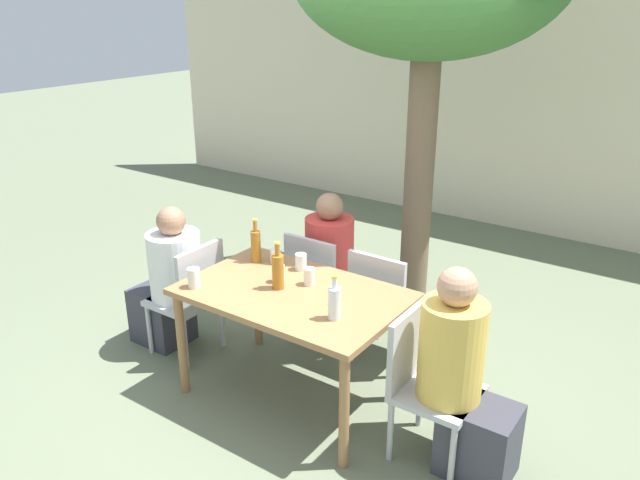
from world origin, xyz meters
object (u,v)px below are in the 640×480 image
Objects in this scene: patio_chair_1 at (424,377)px; dining_table_front at (293,303)px; patio_chair_2 at (318,283)px; drinking_glass_4 at (301,262)px; patio_chair_3 at (383,302)px; person_seated_1 at (463,383)px; drinking_glass_1 at (309,276)px; patio_chair_0 at (191,294)px; amber_bottle_1 at (278,271)px; person_seated_0 at (169,284)px; drinking_glass_2 at (194,278)px; person_seated_2 at (335,269)px; amber_bottle_0 at (256,245)px; drinking_glass_3 at (276,256)px; drinking_glass_0 at (279,273)px; water_bottle_2 at (334,302)px.

dining_table_front is at bearing 90.00° from patio_chair_1.
patio_chair_2 is 0.53m from drinking_glass_4.
dining_table_front is at bearing 67.62° from patio_chair_3.
person_seated_1 is 10.65× the size of drinking_glass_1.
amber_bottle_1 is (0.83, -0.02, 0.40)m from patio_chair_0.
person_seated_0 reaches higher than drinking_glass_4.
drinking_glass_2 is at bearing -142.16° from drinking_glass_1.
person_seated_2 is 0.89m from drinking_glass_1.
patio_chair_2 is 0.64m from amber_bottle_0.
drinking_glass_2 is (-0.27, -0.99, 0.35)m from patio_chair_2.
amber_bottle_1 reaches higher than drinking_glass_3.
patio_chair_1 is 1.37m from drinking_glass_3.
patio_chair_2 is at bearing 64.51° from amber_bottle_0.
drinking_glass_3 is (0.13, 0.06, -0.07)m from amber_bottle_0.
drinking_glass_0 is (1.01, 0.06, 0.33)m from person_seated_0.
patio_chair_0 is 0.60m from drinking_glass_2.
patio_chair_1 and patio_chair_2 have the same top height.
patio_chair_1 is 0.76× the size of person_seated_2.
person_seated_1 is 1.31m from amber_bottle_1.
patio_chair_1 is 0.23m from person_seated_1.
amber_bottle_0 is 0.38m from drinking_glass_0.
water_bottle_2 is (-0.52, -0.15, 0.39)m from patio_chair_1.
patio_chair_3 is 1.34m from drinking_glass_2.
person_seated_1 is 1.04× the size of person_seated_2.
patio_chair_2 is 7.81× the size of drinking_glass_4.
patio_chair_2 is 7.78× the size of drinking_glass_1.
patio_chair_3 is at bearing 65.08° from drinking_glass_1.
person_seated_2 is at bearing 135.85° from person_seated_0.
water_bottle_2 reaches higher than patio_chair_3.
patio_chair_2 is at bearing 90.00° from person_seated_2.
drinking_glass_3 is at bearing 150.52° from water_bottle_2.
patio_chair_2 is 7.42× the size of drinking_glass_0.
person_seated_1 reaches higher than patio_chair_1.
dining_table_front is 1.58× the size of patio_chair_3.
patio_chair_3 is 7.78× the size of drinking_glass_1.
drinking_glass_2 is (-0.27, -1.22, 0.32)m from person_seated_2.
drinking_glass_0 reaches higher than patio_chair_0.
drinking_glass_1 reaches higher than patio_chair_2.
patio_chair_0 is at bearing 46.21° from patio_chair_2.
person_seated_2 reaches higher than patio_chair_3.
person_seated_1 reaches higher than patio_chair_0.
patio_chair_2 is at bearing 77.04° from drinking_glass_3.
amber_bottle_1 is at bearing 88.71° from patio_chair_0.
water_bottle_2 is (0.69, -0.83, 0.39)m from patio_chair_2.
patio_chair_0 is 0.64m from amber_bottle_0.
patio_chair_1 is 2.81× the size of amber_bottle_0.
amber_bottle_0 is at bearing 80.87° from patio_chair_1.
water_bottle_2 is 2.41× the size of drinking_glass_4.
amber_bottle_0 is at bearing 157.33° from water_bottle_2.
drinking_glass_4 is at bearing 107.95° from patio_chair_2.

